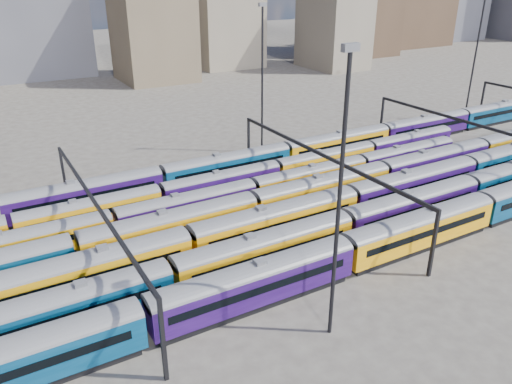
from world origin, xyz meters
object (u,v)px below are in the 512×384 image
rake_0 (420,226)px  mast_2 (340,193)px  rake_2 (277,218)px  rake_1 (412,204)px

rake_0 → mast_2: size_ratio=4.34×
rake_0 → rake_2: (-13.60, 10.00, 0.07)m
rake_2 → rake_0: bearing=-36.3°
rake_1 → rake_2: bearing=164.0°
rake_0 → rake_2: bearing=143.7°
rake_0 → rake_2: size_ratio=0.70×
rake_0 → mast_2: mast_2 is taller
rake_0 → rake_2: rake_2 is taller
rake_0 → rake_1: (3.83, 5.00, -0.05)m
rake_1 → rake_2: size_ratio=0.96×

